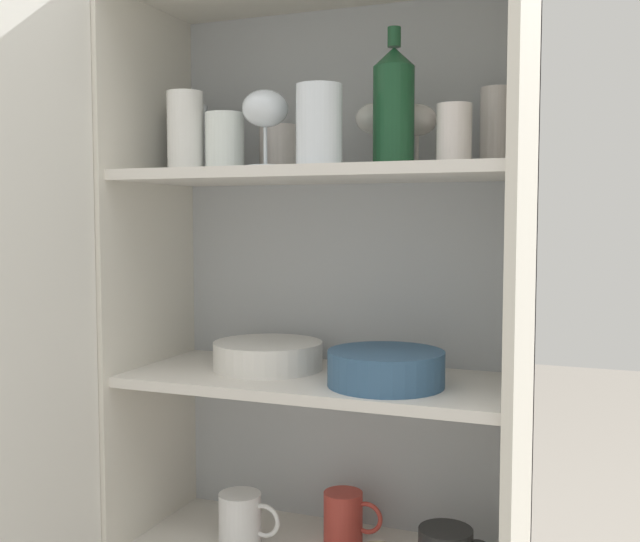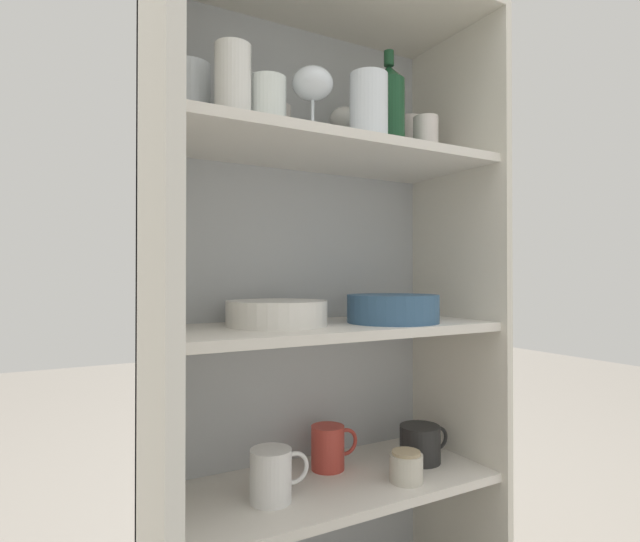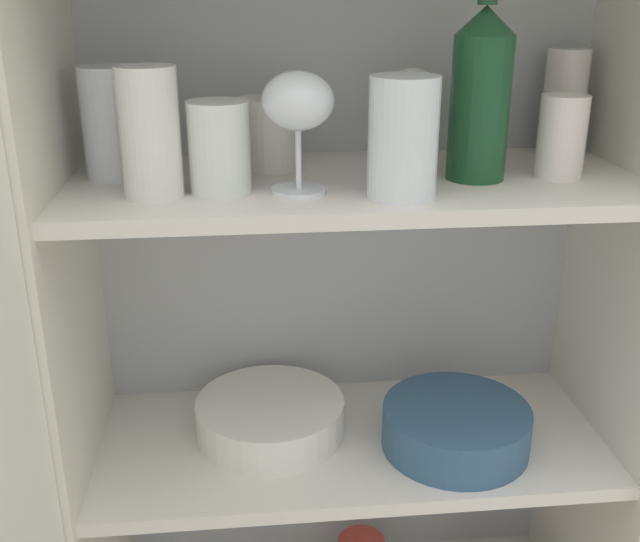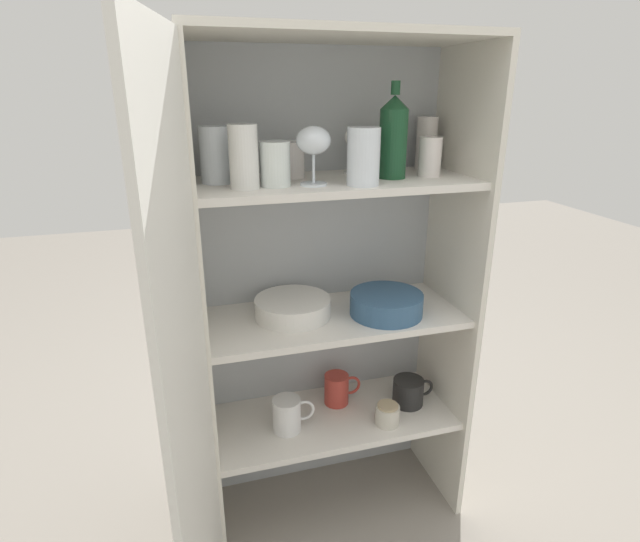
{
  "view_description": "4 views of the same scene",
  "coord_description": "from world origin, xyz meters",
  "px_view_note": "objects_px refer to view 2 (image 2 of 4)",
  "views": [
    {
      "loc": [
        0.51,
        -1.16,
        0.98
      ],
      "look_at": [
        0.01,
        0.15,
        0.88
      ],
      "focal_mm": 42.0,
      "sensor_mm": 36.0,
      "label": 1
    },
    {
      "loc": [
        -0.56,
        -0.8,
        0.79
      ],
      "look_at": [
        -0.01,
        0.18,
        0.8
      ],
      "focal_mm": 28.0,
      "sensor_mm": 36.0,
      "label": 2
    },
    {
      "loc": [
        -0.14,
        -0.77,
        1.31
      ],
      "look_at": [
        -0.05,
        0.16,
        0.95
      ],
      "focal_mm": 42.0,
      "sensor_mm": 36.0,
      "label": 3
    },
    {
      "loc": [
        -0.41,
        -1.09,
        1.3
      ],
      "look_at": [
        -0.05,
        0.14,
        0.83
      ],
      "focal_mm": 28.0,
      "sensor_mm": 36.0,
      "label": 4
    }
  ],
  "objects_px": {
    "storage_jar": "(406,467)",
    "mixing_bowl_large": "(393,307)",
    "plate_stack_white": "(277,313)",
    "wine_bottle": "(389,109)",
    "coffee_mug_primary": "(329,447)"
  },
  "relations": [
    {
      "from": "plate_stack_white",
      "to": "wine_bottle",
      "type": "bearing_deg",
      "value": -9.02
    },
    {
      "from": "wine_bottle",
      "to": "plate_stack_white",
      "type": "distance_m",
      "value": 0.54
    },
    {
      "from": "storage_jar",
      "to": "mixing_bowl_large",
      "type": "bearing_deg",
      "value": 90.4
    },
    {
      "from": "plate_stack_white",
      "to": "mixing_bowl_large",
      "type": "bearing_deg",
      "value": -13.5
    },
    {
      "from": "coffee_mug_primary",
      "to": "storage_jar",
      "type": "distance_m",
      "value": 0.19
    },
    {
      "from": "plate_stack_white",
      "to": "mixing_bowl_large",
      "type": "height_order",
      "value": "mixing_bowl_large"
    },
    {
      "from": "plate_stack_white",
      "to": "storage_jar",
      "type": "distance_m",
      "value": 0.44
    },
    {
      "from": "plate_stack_white",
      "to": "mixing_bowl_large",
      "type": "relative_size",
      "value": 1.04
    },
    {
      "from": "mixing_bowl_large",
      "to": "storage_jar",
      "type": "distance_m",
      "value": 0.35
    },
    {
      "from": "mixing_bowl_large",
      "to": "wine_bottle",
      "type": "bearing_deg",
      "value": 75.14
    },
    {
      "from": "wine_bottle",
      "to": "mixing_bowl_large",
      "type": "bearing_deg",
      "value": -104.86
    },
    {
      "from": "plate_stack_white",
      "to": "storage_jar",
      "type": "relative_size",
      "value": 2.95
    },
    {
      "from": "coffee_mug_primary",
      "to": "storage_jar",
      "type": "xyz_separation_m",
      "value": [
        0.11,
        -0.15,
        -0.02
      ]
    },
    {
      "from": "coffee_mug_primary",
      "to": "mixing_bowl_large",
      "type": "bearing_deg",
      "value": -41.42
    },
    {
      "from": "mixing_bowl_large",
      "to": "coffee_mug_primary",
      "type": "distance_m",
      "value": 0.36
    }
  ]
}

